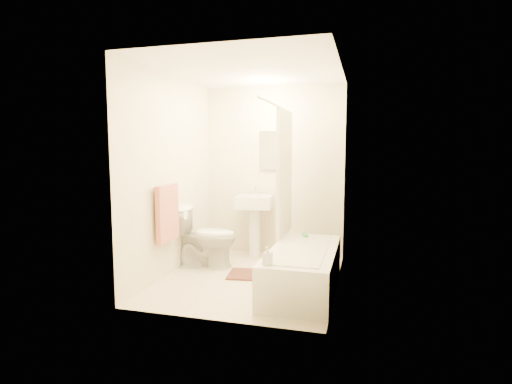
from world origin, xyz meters
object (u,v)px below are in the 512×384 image
(sink, at_px, (254,224))
(bathtub, at_px, (303,269))
(toilet, at_px, (206,237))
(soap_bottle, at_px, (267,256))
(bath_mat, at_px, (253,275))

(sink, relative_size, bathtub, 0.60)
(toilet, relative_size, soap_bottle, 4.70)
(bath_mat, bearing_deg, bathtub, -25.46)
(bathtub, distance_m, bath_mat, 0.76)
(toilet, height_order, bathtub, toilet)
(bathtub, bearing_deg, toilet, 158.99)
(soap_bottle, bearing_deg, toilet, 133.37)
(sink, relative_size, bath_mat, 1.62)
(bathtub, bearing_deg, soap_bottle, -109.69)
(sink, height_order, bathtub, sink)
(sink, distance_m, bath_mat, 0.98)
(sink, xyz_separation_m, bathtub, (0.87, -1.15, -0.25))
(toilet, distance_m, sink, 0.80)
(bathtub, height_order, bath_mat, bathtub)
(bath_mat, bearing_deg, soap_bottle, -66.63)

